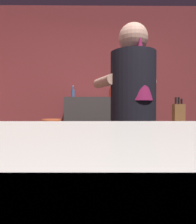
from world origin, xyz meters
TOP-DOWN VIEW (x-y plane):
  - wall_back at (0.00, 2.20)m, footprint 5.20×0.10m
  - prep_counter at (0.35, 0.79)m, footprint 2.10×0.60m
  - back_shelf at (0.01, 1.92)m, footprint 0.84×0.36m
  - bartender at (0.33, 0.34)m, footprint 0.50×0.55m
  - knife_block at (0.83, 0.75)m, footprint 0.10×0.08m
  - mixing_bowl at (-0.40, 0.85)m, footprint 0.19×0.19m
  - chefs_knife at (0.60, 0.74)m, footprint 0.24×0.05m
  - bottle_vinegar at (-0.31, 1.97)m, footprint 0.05×0.05m
  - bottle_olive_oil at (0.27, 1.98)m, footprint 0.06×0.06m

SIDE VIEW (x-z plane):
  - prep_counter at x=0.35m, z-range 0.00..0.91m
  - back_shelf at x=0.01m, z-range 0.00..1.23m
  - chefs_knife at x=0.60m, z-range 0.91..0.92m
  - mixing_bowl at x=-0.40m, z-range 0.91..0.96m
  - bartender at x=0.33m, z-range 0.14..1.85m
  - knife_block at x=0.83m, z-range 0.88..1.15m
  - bottle_vinegar at x=-0.31m, z-range 1.21..1.39m
  - bottle_olive_oil at x=0.27m, z-range 1.21..1.39m
  - wall_back at x=0.00m, z-range 0.00..2.70m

